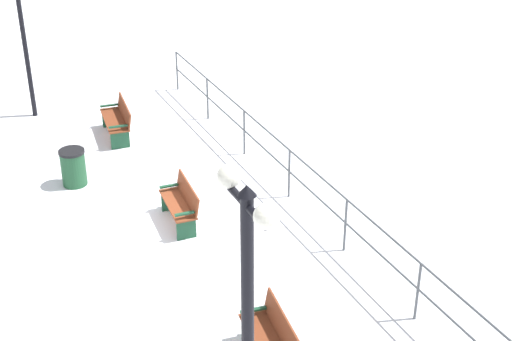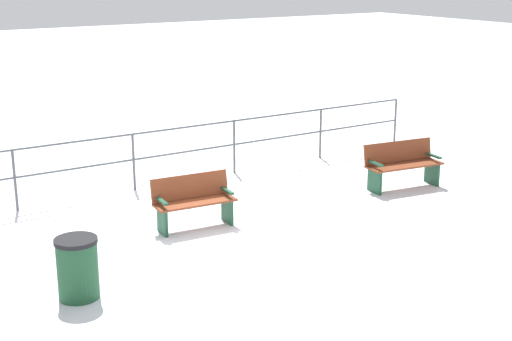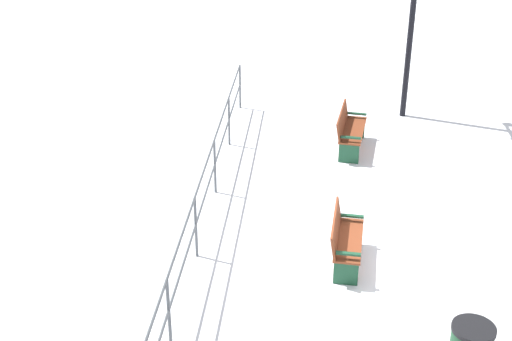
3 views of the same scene
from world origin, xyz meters
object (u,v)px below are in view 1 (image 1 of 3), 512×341
Objects in this scene: bench_nearest at (118,120)px; lamppost_middle at (248,315)px; bench_second at (181,203)px; trash_bin at (73,167)px; lamppost_near at (19,2)px.

lamppost_middle is at bearing 88.66° from bench_nearest.
lamppost_middle is (1.63, 6.72, 2.58)m from bench_second.
lamppost_middle reaches higher than bench_nearest.
bench_nearest is 2.56m from trash_bin.
lamppost_near is 0.94× the size of lamppost_middle.
bench_nearest is 4.57m from bench_second.
lamppost_near is (1.63, -6.83, 2.62)m from bench_second.
lamppost_middle is 9.66m from trash_bin.
trash_bin is (-0.05, -9.30, -2.63)m from lamppost_middle.
lamppost_near reaches higher than bench_second.
lamppost_middle reaches higher than lamppost_near.
lamppost_middle is at bearing 81.22° from bench_second.
bench_nearest is 3.83m from lamppost_near.
bench_nearest reaches higher than trash_bin.
trash_bin is (-0.05, 4.24, -2.66)m from lamppost_near.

